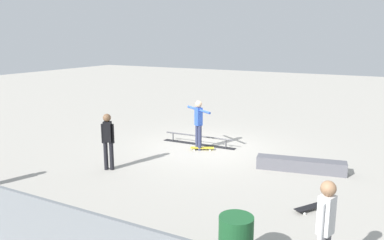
# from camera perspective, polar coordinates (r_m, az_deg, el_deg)

# --- Properties ---
(ground_plane) EXTENTS (60.00, 60.00, 0.00)m
(ground_plane) POSITION_cam_1_polar(r_m,az_deg,el_deg) (13.40, 1.99, -4.22)
(ground_plane) COLOR #ADA89E
(grind_rail) EXTENTS (2.81, 0.34, 0.34)m
(grind_rail) POSITION_cam_1_polar(r_m,az_deg,el_deg) (13.82, 0.99, -3.08)
(grind_rail) COLOR black
(grind_rail) RESTS_ON ground_plane
(skate_ledge) EXTENTS (2.54, 0.90, 0.36)m
(skate_ledge) POSITION_cam_1_polar(r_m,az_deg,el_deg) (11.56, 15.87, -6.46)
(skate_ledge) COLOR #595960
(skate_ledge) RESTS_ON ground_plane
(skater_main) EXTENTS (1.22, 0.77, 1.71)m
(skater_main) POSITION_cam_1_polar(r_m,az_deg,el_deg) (12.98, 0.98, -0.23)
(skater_main) COLOR #2D3351
(skater_main) RESTS_ON ground_plane
(skateboard_main) EXTENTS (0.81, 0.52, 0.09)m
(skateboard_main) POSITION_cam_1_polar(r_m,az_deg,el_deg) (13.18, 1.52, -4.17)
(skateboard_main) COLOR yellow
(skateboard_main) RESTS_ON ground_plane
(bystander_black_shirt) EXTENTS (0.37, 0.27, 1.67)m
(bystander_black_shirt) POSITION_cam_1_polar(r_m,az_deg,el_deg) (11.29, -12.41, -2.70)
(bystander_black_shirt) COLOR black
(bystander_black_shirt) RESTS_ON ground_plane
(bystander_white_shirt) EXTENTS (0.26, 0.39, 1.72)m
(bystander_white_shirt) POSITION_cam_1_polar(r_m,az_deg,el_deg) (6.37, 19.22, -14.86)
(bystander_white_shirt) COLOR slate
(bystander_white_shirt) RESTS_ON ground_plane
(loose_skateboard_black) EXTENTS (0.60, 0.78, 0.09)m
(loose_skateboard_black) POSITION_cam_1_polar(r_m,az_deg,el_deg) (9.17, 17.17, -12.30)
(loose_skateboard_black) COLOR black
(loose_skateboard_black) RESTS_ON ground_plane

